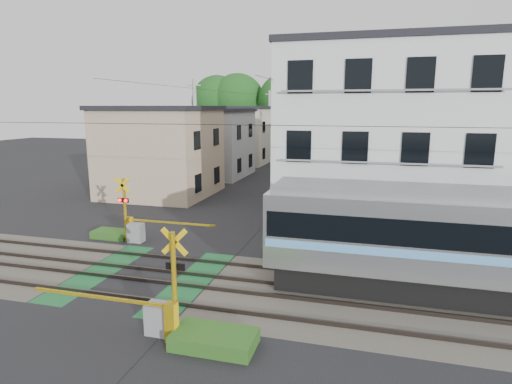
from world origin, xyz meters
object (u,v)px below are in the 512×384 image
(crossing_signal_near, at_px, (161,311))
(pedestrian, at_px, (281,164))
(apartment_block, at_px, (384,138))
(crossing_signal_far, at_px, (135,227))

(crossing_signal_near, distance_m, pedestrian, 30.90)
(pedestrian, bearing_deg, crossing_signal_near, 108.33)
(crossing_signal_near, height_order, apartment_block, apartment_block)
(crossing_signal_far, height_order, pedestrian, crossing_signal_far)
(crossing_signal_far, relative_size, apartment_block, 0.46)
(pedestrian, bearing_deg, crossing_signal_far, 97.53)
(crossing_signal_far, xyz_separation_m, pedestrian, (2.05, 23.43, 0.05))
(crossing_signal_near, xyz_separation_m, pedestrian, (-3.12, 30.74, 0.05))
(apartment_block, distance_m, pedestrian, 20.16)
(crossing_signal_near, height_order, crossing_signal_far, same)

